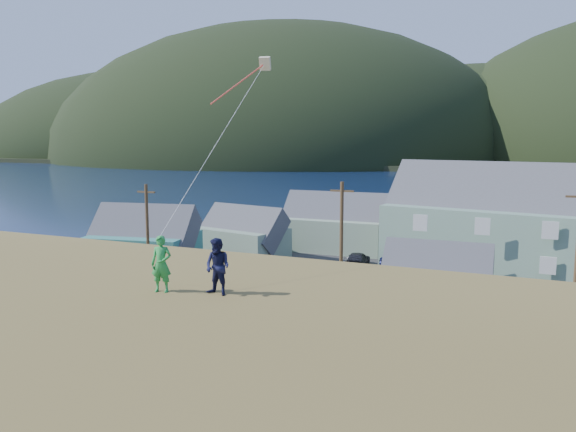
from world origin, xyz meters
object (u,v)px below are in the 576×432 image
(shed_teal, at_px, (144,241))
(shed_white, at_px, (436,279))
(shed_palegreen_near, at_px, (242,235))
(kite_flyer_navy, at_px, (218,267))
(wharf, at_px, (396,226))
(shed_palegreen_far, at_px, (336,224))
(kite_flyer_green, at_px, (161,264))

(shed_teal, xyz_separation_m, shed_white, (26.30, -1.87, -0.47))
(shed_palegreen_near, height_order, kite_flyer_navy, kite_flyer_navy)
(wharf, height_order, shed_white, shed_white)
(shed_white, bearing_deg, wharf, 105.09)
(shed_palegreen_far, bearing_deg, shed_palegreen_near, -135.27)
(shed_white, bearing_deg, shed_palegreen_near, 151.93)
(shed_palegreen_near, bearing_deg, kite_flyer_navy, -50.99)
(wharf, height_order, kite_flyer_navy, kite_flyer_navy)
(wharf, xyz_separation_m, shed_white, (10.27, -34.18, 1.82))
(kite_flyer_navy, bearing_deg, shed_teal, 139.88)
(shed_white, distance_m, shed_palegreen_far, 22.15)
(shed_palegreen_far, distance_m, kite_flyer_navy, 43.62)
(wharf, bearing_deg, shed_teal, -116.39)
(kite_flyer_green, bearing_deg, shed_teal, 114.23)
(shed_palegreen_near, xyz_separation_m, shed_white, (20.60, -10.25, -0.15))
(shed_palegreen_near, xyz_separation_m, shed_palegreen_far, (7.38, 7.51, 0.49))
(shed_teal, relative_size, shed_white, 1.37)
(wharf, relative_size, shed_palegreen_near, 2.66)
(shed_white, height_order, kite_flyer_navy, kite_flyer_navy)
(shed_teal, xyz_separation_m, kite_flyer_navy, (23.12, -26.24, 5.34))
(shed_palegreen_far, height_order, kite_flyer_navy, kite_flyer_navy)
(shed_white, bearing_deg, shed_palegreen_far, 125.05)
(shed_palegreen_near, relative_size, shed_palegreen_far, 0.86)
(shed_teal, bearing_deg, kite_flyer_green, -61.74)
(shed_palegreen_far, bearing_deg, kite_flyer_green, -79.80)
(kite_flyer_green, bearing_deg, kite_flyer_navy, -1.92)
(shed_white, bearing_deg, shed_teal, 174.31)
(shed_teal, relative_size, shed_palegreen_near, 1.06)
(shed_palegreen_near, height_order, kite_flyer_green, kite_flyer_green)
(shed_teal, bearing_deg, wharf, 53.18)
(shed_teal, xyz_separation_m, shed_palegreen_near, (5.70, 8.38, -0.32))
(shed_palegreen_near, bearing_deg, shed_white, -14.16)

